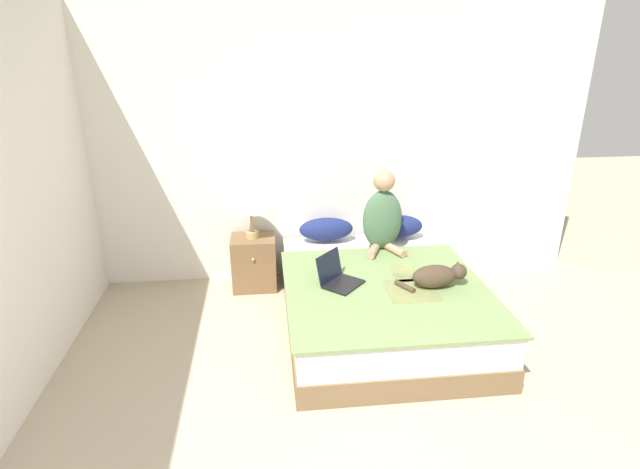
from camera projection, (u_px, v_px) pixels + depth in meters
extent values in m
cube|color=white|center=(319.00, 147.00, 4.60)|extent=(5.09, 0.05, 2.55)
cube|color=brown|center=(379.00, 314.00, 4.11)|extent=(1.50, 1.96, 0.18)
cube|color=silver|center=(380.00, 292.00, 4.03)|extent=(1.48, 1.93, 0.23)
cube|color=#758E56|center=(386.00, 289.00, 3.80)|extent=(1.54, 1.56, 0.02)
cube|color=#B2BC70|center=(405.00, 273.00, 4.04)|extent=(0.22, 0.32, 0.01)
cube|color=#B2BC70|center=(412.00, 291.00, 3.75)|extent=(0.37, 0.39, 0.01)
ellipsoid|color=navy|center=(326.00, 229.00, 4.67)|extent=(0.50, 0.24, 0.22)
ellipsoid|color=navy|center=(396.00, 226.00, 4.75)|extent=(0.50, 0.24, 0.22)
ellipsoid|color=#476B4C|center=(382.00, 220.00, 4.42)|extent=(0.35, 0.19, 0.55)
sphere|color=tan|center=(384.00, 181.00, 4.29)|extent=(0.19, 0.19, 0.19)
cylinder|color=tan|center=(373.00, 251.00, 4.38)|extent=(0.17, 0.25, 0.07)
cylinder|color=tan|center=(395.00, 250.00, 4.40)|extent=(0.17, 0.25, 0.07)
ellipsoid|color=#473828|center=(434.00, 276.00, 3.78)|extent=(0.35, 0.19, 0.18)
sphere|color=#473828|center=(459.00, 271.00, 3.80)|extent=(0.12, 0.12, 0.12)
cone|color=#473828|center=(458.00, 264.00, 3.81)|extent=(0.06, 0.06, 0.06)
cone|color=#473828|center=(461.00, 268.00, 3.75)|extent=(0.06, 0.06, 0.06)
cylinder|color=#473828|center=(405.00, 286.00, 3.78)|extent=(0.13, 0.18, 0.04)
cube|color=black|center=(343.00, 284.00, 3.83)|extent=(0.36, 0.36, 0.02)
cube|color=black|center=(329.00, 266.00, 3.86)|extent=(0.23, 0.25, 0.22)
cube|color=brown|center=(254.00, 262.00, 4.68)|extent=(0.41, 0.34, 0.50)
sphere|color=tan|center=(253.00, 259.00, 4.47)|extent=(0.03, 0.03, 0.03)
cylinder|color=tan|center=(252.00, 234.00, 4.58)|extent=(0.12, 0.12, 0.06)
cylinder|color=tan|center=(252.00, 221.00, 4.53)|extent=(0.02, 0.02, 0.20)
cone|color=white|center=(251.00, 201.00, 4.46)|extent=(0.30, 0.30, 0.17)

